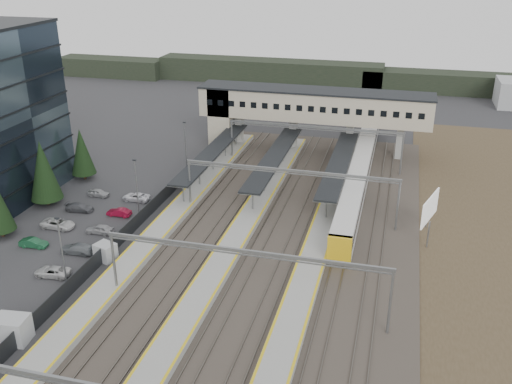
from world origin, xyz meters
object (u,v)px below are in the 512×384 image
(billboard, at_px, (430,210))
(train, at_px, (361,165))
(footbridge, at_px, (298,107))
(relay_cabin_far, at_px, (106,252))
(relay_cabin_near, at_px, (12,329))

(billboard, bearing_deg, train, 118.06)
(train, distance_m, billboard, 21.05)
(footbridge, bearing_deg, train, -39.68)
(footbridge, bearing_deg, relay_cabin_far, -107.92)
(relay_cabin_near, bearing_deg, footbridge, 75.69)
(train, bearing_deg, footbridge, 140.32)
(relay_cabin_far, distance_m, footbridge, 46.74)
(relay_cabin_far, relative_size, billboard, 0.43)
(relay_cabin_far, bearing_deg, relay_cabin_near, -93.68)
(billboard, bearing_deg, relay_cabin_far, -157.23)
(relay_cabin_near, height_order, footbridge, footbridge)
(relay_cabin_near, xyz_separation_m, footbridge, (15.23, 59.72, 6.67))
(relay_cabin_near, distance_m, billboard, 48.65)
(relay_cabin_far, height_order, billboard, billboard)
(relay_cabin_near, xyz_separation_m, relay_cabin_far, (1.01, 15.74, -0.24))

